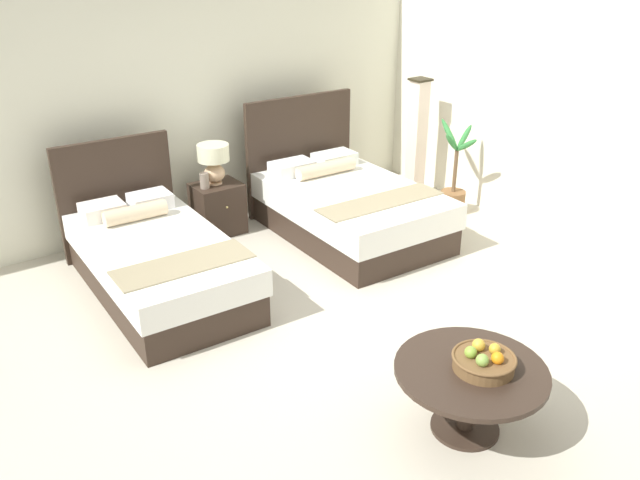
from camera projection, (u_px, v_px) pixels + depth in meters
ground_plane at (356, 328)px, 5.48m from camera, size 9.41×9.39×0.02m
wall_back at (191, 98)px, 7.05m from camera, size 9.41×0.12×2.71m
wall_side_right at (560, 106)px, 6.72m from camera, size 0.12×4.99×2.71m
bed_near_window at (156, 260)px, 5.93m from camera, size 1.17×2.16×1.18m
bed_near_corner at (347, 206)px, 7.05m from camera, size 1.40×2.08×1.32m
nightstand at (218, 208)px, 7.10m from camera, size 0.50×0.44×0.55m
table_lamp at (214, 160)px, 6.89m from camera, size 0.33×0.33×0.43m
vase at (205, 181)px, 6.84m from camera, size 0.10×0.10×0.17m
coffee_table at (470, 381)px, 4.19m from camera, size 0.97×0.97×0.48m
fruit_bowl at (484, 361)px, 4.12m from camera, size 0.40×0.40×0.16m
floor_lamp_corner at (417, 139)px, 7.90m from camera, size 0.21×0.21×1.44m
potted_palm at (453, 190)px, 7.60m from camera, size 0.45×0.62×1.06m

